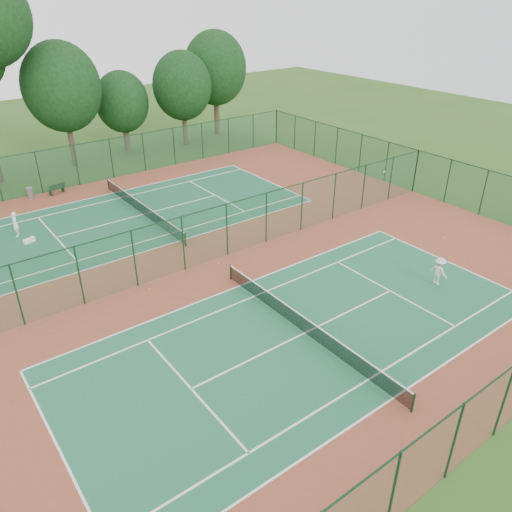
# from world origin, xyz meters

# --- Properties ---
(ground) EXTENTS (120.00, 120.00, 0.00)m
(ground) POSITION_xyz_m (0.00, 0.00, 0.00)
(ground) COLOR #2C5219
(ground) RESTS_ON ground
(red_pad) EXTENTS (40.00, 36.00, 0.01)m
(red_pad) POSITION_xyz_m (0.00, 0.00, 0.01)
(red_pad) COLOR brown
(red_pad) RESTS_ON ground
(court_near) EXTENTS (23.77, 10.97, 0.01)m
(court_near) POSITION_xyz_m (0.00, -9.00, 0.01)
(court_near) COLOR #1E603E
(court_near) RESTS_ON red_pad
(court_far) EXTENTS (23.77, 10.97, 0.01)m
(court_far) POSITION_xyz_m (0.00, 9.00, 0.01)
(court_far) COLOR #1C5B3B
(court_far) RESTS_ON red_pad
(fence_north) EXTENTS (40.00, 0.09, 3.50)m
(fence_north) POSITION_xyz_m (0.00, 18.00, 1.76)
(fence_north) COLOR #194B33
(fence_north) RESTS_ON ground
(fence_south) EXTENTS (40.00, 0.09, 3.50)m
(fence_south) POSITION_xyz_m (0.00, -18.00, 1.76)
(fence_south) COLOR #194C27
(fence_south) RESTS_ON ground
(fence_east) EXTENTS (0.09, 36.00, 3.50)m
(fence_east) POSITION_xyz_m (20.00, 0.00, 1.76)
(fence_east) COLOR #18482F
(fence_east) RESTS_ON ground
(fence_divider) EXTENTS (40.00, 0.09, 3.50)m
(fence_divider) POSITION_xyz_m (0.00, 0.00, 1.76)
(fence_divider) COLOR #1B5230
(fence_divider) RESTS_ON ground
(tennis_net_near) EXTENTS (0.10, 12.90, 0.97)m
(tennis_net_near) POSITION_xyz_m (0.00, -9.00, 0.54)
(tennis_net_near) COLOR #12331B
(tennis_net_near) RESTS_ON ground
(tennis_net_far) EXTENTS (0.10, 12.90, 0.97)m
(tennis_net_far) POSITION_xyz_m (0.00, 9.00, 0.54)
(tennis_net_far) COLOR #13351A
(tennis_net_far) RESTS_ON ground
(player_near) EXTENTS (0.63, 1.09, 1.69)m
(player_near) POSITION_xyz_m (9.08, -10.10, 0.86)
(player_near) COLOR silver
(player_near) RESTS_ON court_near
(player_far) EXTENTS (0.61, 0.74, 1.72)m
(player_far) POSITION_xyz_m (-8.38, 10.83, 0.88)
(player_far) COLOR white
(player_far) RESTS_ON court_far
(trash_bin) EXTENTS (0.65, 0.65, 0.90)m
(trash_bin) POSITION_xyz_m (-5.74, 17.32, 0.46)
(trash_bin) COLOR slate
(trash_bin) RESTS_ON red_pad
(bench) EXTENTS (1.48, 0.80, 0.87)m
(bench) POSITION_xyz_m (-3.71, 17.05, 0.46)
(bench) COLOR black
(bench) RESTS_ON red_pad
(kit_bag) EXTENTS (0.81, 0.53, 0.29)m
(kit_bag) POSITION_xyz_m (-8.03, 9.32, 0.15)
(kit_bag) COLOR white
(kit_bag) RESTS_ON red_pad
(stray_ball_a) EXTENTS (0.06, 0.06, 0.06)m
(stray_ball_a) POSITION_xyz_m (0.44, -0.60, 0.04)
(stray_ball_a) COLOR #EAF037
(stray_ball_a) RESTS_ON red_pad
(stray_ball_b) EXTENTS (0.07, 0.07, 0.07)m
(stray_ball_b) POSITION_xyz_m (5.52, -0.60, 0.04)
(stray_ball_b) COLOR gold
(stray_ball_b) RESTS_ON red_pad
(stray_ball_c) EXTENTS (0.07, 0.07, 0.07)m
(stray_ball_c) POSITION_xyz_m (-4.29, -0.76, 0.05)
(stray_ball_c) COLOR gold
(stray_ball_c) RESTS_ON red_pad
(evergreen_row) EXTENTS (39.00, 5.00, 12.00)m
(evergreen_row) POSITION_xyz_m (0.50, 24.25, 0.00)
(evergreen_row) COLOR black
(evergreen_row) RESTS_ON ground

